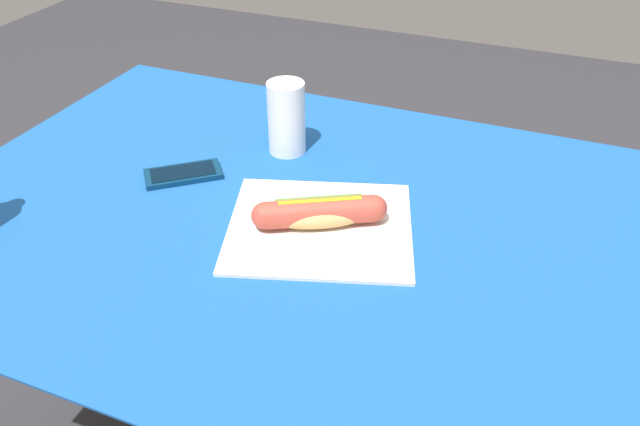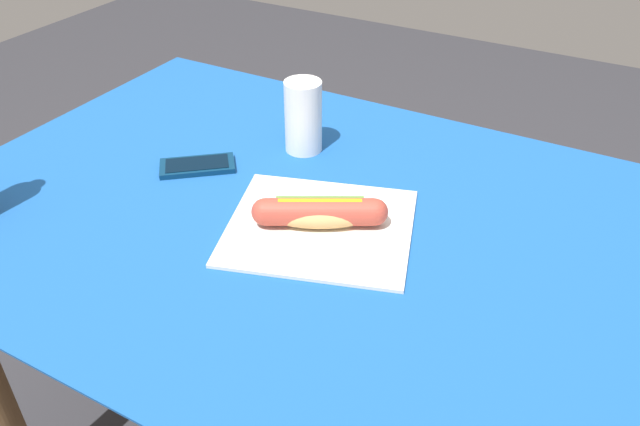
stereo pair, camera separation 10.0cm
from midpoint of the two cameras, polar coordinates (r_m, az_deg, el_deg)
name	(u,v)px [view 2 (the right image)]	position (r m, az deg, el deg)	size (l,w,h in m)	color
dining_table	(289,267)	(1.14, -0.29, -4.92)	(1.20, 0.89, 0.74)	brown
paper_wrapper	(320,227)	(1.02, 2.82, -1.34)	(0.29, 0.26, 0.01)	silver
hot_dog	(320,212)	(1.00, 2.86, -0.04)	(0.19, 0.13, 0.05)	tan
cell_phone	(197,166)	(1.19, -8.56, 4.13)	(0.14, 0.13, 0.01)	#0A2D4C
drinking_cup	(303,117)	(1.21, 0.90, 8.56)	(0.07, 0.07, 0.14)	white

